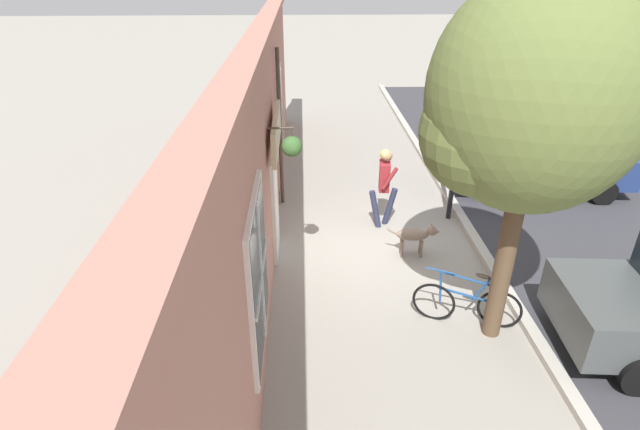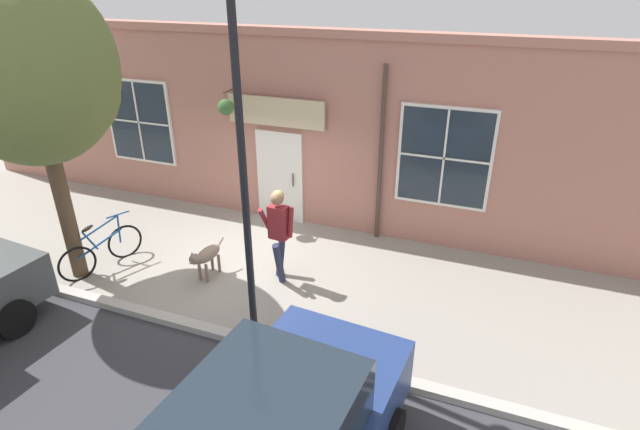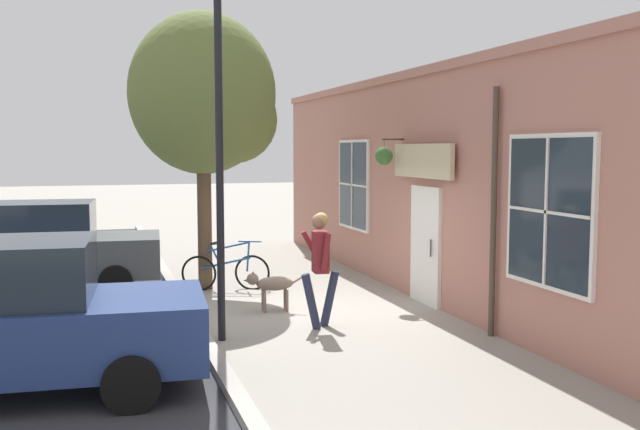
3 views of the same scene
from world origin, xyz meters
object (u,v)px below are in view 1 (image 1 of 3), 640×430
at_px(street_lamp, 469,64).
at_px(dog_on_leash, 416,235).
at_px(leaning_bicycle, 466,303).
at_px(street_tree_by_curb, 528,103).
at_px(pedestrian_walking, 384,180).
at_px(parked_car_mid_block, 542,156).

bearing_deg(street_lamp, dog_on_leash, -125.55).
bearing_deg(leaning_bicycle, street_tree_by_curb, -46.00).
xyz_separation_m(pedestrian_walking, street_lamp, (1.59, 0.28, 2.37)).
relative_size(leaning_bicycle, parked_car_mid_block, 0.38).
height_order(street_tree_by_curb, parked_car_mid_block, street_tree_by_curb).
bearing_deg(pedestrian_walking, dog_on_leash, -70.23).
bearing_deg(street_tree_by_curb, dog_on_leash, 105.69).
relative_size(dog_on_leash, leaning_bicycle, 0.63).
distance_m(street_tree_by_curb, leaning_bicycle, 3.36).
distance_m(street_tree_by_curb, street_lamp, 3.95).
distance_m(pedestrian_walking, dog_on_leash, 1.51).
bearing_deg(street_tree_by_curb, parked_car_mid_block, 59.87).
xyz_separation_m(dog_on_leash, leaning_bicycle, (0.41, -2.08, -0.09)).
bearing_deg(street_lamp, pedestrian_walking, -170.01).
bearing_deg(dog_on_leash, parked_car_mid_block, 39.24).
relative_size(pedestrian_walking, street_lamp, 0.33).
distance_m(pedestrian_walking, parked_car_mid_block, 4.68).
xyz_separation_m(street_tree_by_curb, street_lamp, (0.46, 3.91, -0.26)).
bearing_deg(pedestrian_walking, parked_car_mid_block, 23.19).
bearing_deg(parked_car_mid_block, pedestrian_walking, -156.81).
relative_size(leaning_bicycle, street_lamp, 0.31).
height_order(street_tree_by_curb, street_lamp, street_tree_by_curb).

